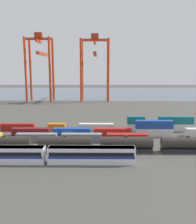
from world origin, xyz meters
TOP-DOWN VIEW (x-y plane):
  - ground_plane at (0.00, 40.00)m, footprint 420.00×420.00m
  - harbour_water at (0.00, 146.58)m, footprint 400.00×110.00m
  - passenger_train at (-2.07, -21.29)m, footprint 41.51×3.14m
  - freight_tank_row at (1.24, -13.15)m, footprint 78.64×3.04m
  - shipping_container_3 at (-8.69, -3.95)m, footprint 12.10×2.44m
  - shipping_container_4 at (4.95, -3.95)m, footprint 12.10×2.44m
  - shipping_container_5 at (18.58, -3.95)m, footprint 12.10×2.44m
  - shipping_container_8 at (-12.35, 2.99)m, footprint 12.10×2.44m
  - shipping_container_9 at (1.12, 2.99)m, footprint 12.10×2.44m
  - shipping_container_10 at (14.58, 2.99)m, footprint 12.10×2.44m
  - shipping_container_11 at (28.04, 2.99)m, footprint 12.10×2.44m
  - shipping_container_12 at (28.04, 2.99)m, footprint 12.10×2.44m
  - shipping_container_13 at (41.50, 2.99)m, footprint 6.04×2.44m
  - shipping_container_16 at (-18.92, 9.93)m, footprint 12.10×2.44m
  - shipping_container_17 at (-4.92, 9.93)m, footprint 6.04×2.44m
  - shipping_container_18 at (9.08, 9.93)m, footprint 12.10×2.44m
  - shipping_container_19 at (23.08, 9.93)m, footprint 6.04×2.44m
  - shipping_container_20 at (23.08, 9.93)m, footprint 6.04×2.44m
  - shipping_container_21 at (37.08, 9.93)m, footprint 12.10×2.44m
  - shipping_container_22 at (37.08, 9.93)m, footprint 12.10×2.44m
  - gantry_crane_west at (-29.66, 95.69)m, footprint 17.13×34.67m
  - gantry_crane_central at (6.82, 96.03)m, footprint 19.09×36.27m

SIDE VIEW (x-z plane):
  - ground_plane at x=0.00m, z-range 0.00..0.00m
  - harbour_water at x=0.00m, z-range 0.00..0.01m
  - shipping_container_3 at x=-8.69m, z-range 0.00..2.60m
  - shipping_container_4 at x=4.95m, z-range 0.00..2.60m
  - shipping_container_5 at x=18.58m, z-range 0.00..2.60m
  - shipping_container_8 at x=-12.35m, z-range 0.00..2.60m
  - shipping_container_9 at x=1.12m, z-range 0.00..2.60m
  - shipping_container_10 at x=14.58m, z-range 0.00..2.60m
  - shipping_container_11 at x=28.04m, z-range 0.00..2.60m
  - shipping_container_13 at x=41.50m, z-range 0.00..2.60m
  - shipping_container_16 at x=-18.92m, z-range 0.00..2.60m
  - shipping_container_17 at x=-4.92m, z-range 0.00..2.60m
  - shipping_container_18 at x=9.08m, z-range 0.00..2.60m
  - shipping_container_19 at x=23.08m, z-range 0.00..2.60m
  - shipping_container_21 at x=37.08m, z-range 0.00..2.60m
  - passenger_train at x=-2.07m, z-range 0.19..4.09m
  - freight_tank_row at x=1.24m, z-range -0.10..4.39m
  - shipping_container_12 at x=28.04m, z-range 2.60..5.20m
  - shipping_container_20 at x=23.08m, z-range 2.60..5.20m
  - shipping_container_22 at x=37.08m, z-range 2.60..5.20m
  - gantry_crane_central at x=6.82m, z-range 4.82..48.36m
  - gantry_crane_west at x=-29.66m, z-range 4.66..48.96m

